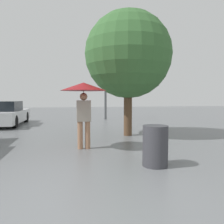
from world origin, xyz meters
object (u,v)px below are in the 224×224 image
parked_car_farthest (5,114)px  tree (128,55)px  street_lamp (105,77)px  pedestrian (84,93)px  trash_bin (155,146)px

parked_car_farthest → tree: tree is taller
tree → street_lamp: size_ratio=1.11×
pedestrian → trash_bin: (1.34, -1.77, -1.10)m
pedestrian → parked_car_farthest: size_ratio=0.44×
street_lamp → tree: bearing=-91.2°
trash_bin → pedestrian: bearing=127.1°
parked_car_farthest → trash_bin: size_ratio=4.97×
pedestrian → street_lamp: (1.84, 8.03, 1.23)m
trash_bin → tree: bearing=84.1°
tree → trash_bin: size_ratio=5.44×
pedestrian → trash_bin: size_ratio=2.17×
tree → street_lamp: 6.20m
parked_car_farthest → street_lamp: (5.50, 2.10, 2.18)m
street_lamp → trash_bin: 10.09m
tree → pedestrian: bearing=-133.0°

